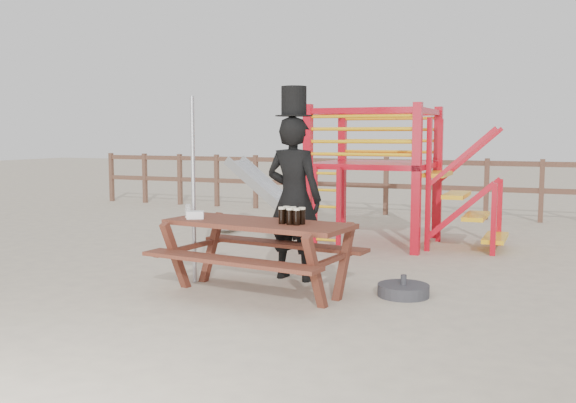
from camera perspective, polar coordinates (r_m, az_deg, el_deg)
The scene contains 10 objects.
ground at distance 6.80m, azimuth -2.16°, elevation -8.18°, with size 60.00×60.00×0.00m, color #C4B598.
back_fence at distance 13.30m, azimuth 10.80°, elevation 1.88°, with size 15.09×0.09×1.20m.
playground_fort at distance 9.93m, azimuth 7.32°, elevation 2.53°, with size 4.71×1.84×2.10m.
picnic_table at distance 6.71m, azimuth -2.67°, elevation -4.17°, with size 2.11×1.57×0.76m.
man_with_hat at distance 7.30m, azimuth 0.52°, elevation 0.66°, with size 0.73×0.53×2.20m.
metal_pole at distance 7.22m, azimuth -8.41°, elevation 0.98°, with size 0.05×0.05×2.08m, color #B2B2B7.
parasol_base at distance 6.78m, azimuth 10.22°, elevation -7.77°, with size 0.53×0.53×0.22m.
paper_bag at distance 6.96m, azimuth -8.24°, elevation -1.19°, with size 0.18×0.14×0.08m, color white.
stout_pints at distance 6.47m, azimuth 0.32°, elevation -1.26°, with size 0.27×0.18×0.17m.
empty_glasses at distance 7.04m, azimuth -8.88°, elevation -0.88°, with size 0.07×0.07×0.15m.
Camera 1 is at (2.82, -5.96, 1.67)m, focal length 40.00 mm.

